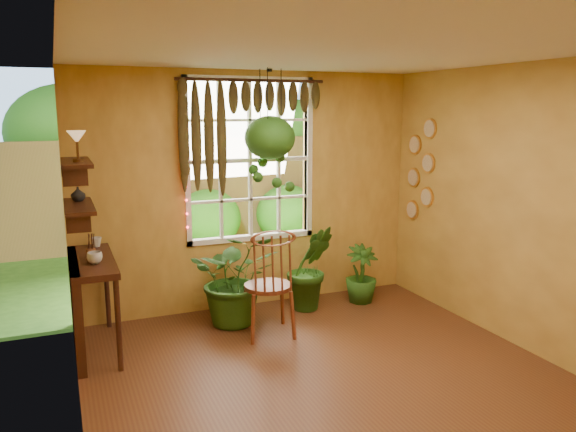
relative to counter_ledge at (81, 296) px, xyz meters
name	(u,v)px	position (x,y,z in m)	size (l,w,h in m)	color
floor	(341,389)	(1.91, -1.60, -0.55)	(4.50, 4.50, 0.00)	#5A3119
ceiling	(348,50)	(1.91, -1.60, 2.15)	(4.50, 4.50, 0.00)	white
wall_back	(251,191)	(1.91, 0.65, 0.80)	(4.00, 4.00, 0.00)	gold
wall_left	(70,254)	(-0.09, -1.60, 0.80)	(4.50, 4.50, 0.00)	gold
wall_right	(538,212)	(3.91, -1.60, 0.80)	(4.50, 4.50, 0.00)	gold
window	(250,160)	(1.91, 0.68, 1.15)	(1.52, 0.10, 1.86)	white
valance_vine	(245,109)	(1.82, 0.56, 1.73)	(1.70, 0.12, 1.10)	#3D1B10
string_lights	(185,159)	(1.15, 0.59, 1.20)	(0.03, 0.03, 1.54)	#FF2633
wall_plates	(420,171)	(3.89, 0.19, 1.00)	(0.04, 0.32, 1.10)	#F4E8C7
counter_ledge	(81,296)	(0.00, 0.00, 0.00)	(0.40, 1.20, 0.90)	#3D1B10
shelf_lower	(79,206)	(0.03, 0.00, 0.85)	(0.25, 0.90, 0.04)	#3D1B10
shelf_upper	(76,162)	(0.03, 0.00, 1.25)	(0.25, 0.90, 0.04)	#3D1B10
backyard	(185,162)	(2.15, 5.27, 0.73)	(14.00, 10.00, 12.00)	#285618
windsor_chair	(269,300)	(1.76, -0.31, -0.18)	(0.54, 0.56, 1.30)	maroon
potted_plant_left	(236,278)	(1.55, 0.13, -0.04)	(0.92, 0.79, 1.02)	#1E4C14
potted_plant_mid	(310,268)	(2.47, 0.24, -0.06)	(0.54, 0.43, 0.98)	#1E4C14
potted_plant_right	(361,274)	(3.13, 0.22, -0.21)	(0.38, 0.38, 0.69)	#1E4C14
hanging_basket	(270,143)	(2.05, 0.40, 1.35)	(0.56, 0.56, 1.35)	black
cup_a	(95,258)	(0.13, -0.19, 0.40)	(0.13, 0.13, 0.11)	silver
cup_b	(96,242)	(0.19, 0.46, 0.40)	(0.11, 0.11, 0.10)	beige
brush_jar	(91,247)	(0.11, -0.02, 0.47)	(0.08, 0.08, 0.31)	brown
shelf_vase	(78,194)	(0.04, 0.20, 0.93)	(0.13, 0.13, 0.14)	#B2AD99
tiffany_lamp	(77,139)	(0.05, -0.17, 1.47)	(0.16, 0.16, 0.27)	#533217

